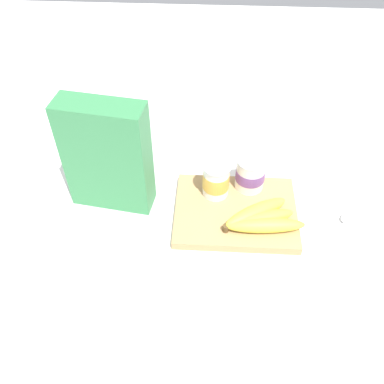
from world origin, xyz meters
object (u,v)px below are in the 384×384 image
Objects in this scene: banana_bunch at (260,219)px; spoon at (341,226)px; cereal_box at (107,157)px; yogurt_cup_back at (250,173)px; yogurt_cup_front at (216,180)px; cutting_board at (235,212)px.

banana_bunch reaches higher than spoon.
cereal_box reaches higher than yogurt_cup_back.
yogurt_cup_back is 0.45× the size of banana_bunch.
yogurt_cup_front is 1.06× the size of yogurt_cup_back.
cutting_board is 2.39× the size of spoon.
yogurt_cup_back is at bearing 99.16° from banana_bunch.
yogurt_cup_front reaches higher than banana_bunch.
yogurt_cup_back is (0.08, 0.03, -0.00)m from yogurt_cup_front.
cereal_box is 2.33× the size of spoon.
cereal_box reaches higher than cutting_board.
cereal_box is at bearing -176.47° from yogurt_cup_front.
cutting_board is 0.24m from spoon.
yogurt_cup_front is at bearing 134.67° from cutting_board.
yogurt_cup_back is 0.24m from spoon.
cutting_board is 0.32m from cereal_box.
banana_bunch is at bearing -80.84° from yogurt_cup_back.
yogurt_cup_front is at bearing 137.86° from banana_bunch.
cereal_box is at bearing -172.39° from yogurt_cup_back.
banana_bunch reaches higher than cutting_board.
yogurt_cup_front is 0.30m from spoon.
cutting_board is at bearing 173.92° from spoon.
yogurt_cup_front is at bearing -160.80° from yogurt_cup_back.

